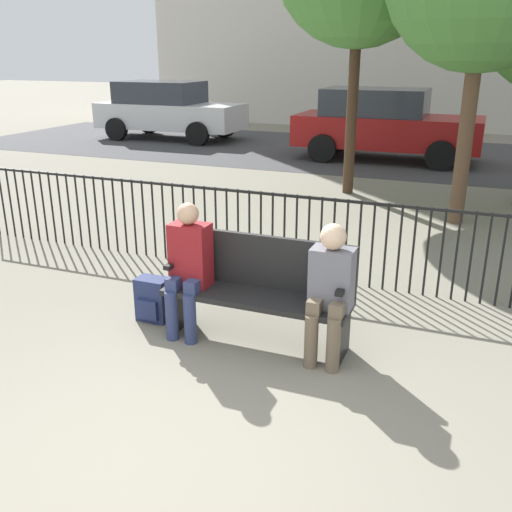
{
  "coord_description": "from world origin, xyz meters",
  "views": [
    {
      "loc": [
        1.65,
        -2.36,
        2.39
      ],
      "look_at": [
        0.0,
        1.77,
        0.8
      ],
      "focal_mm": 40.0,
      "sensor_mm": 36.0,
      "label": 1
    }
  ],
  "objects_px": {
    "backpack": "(153,300)",
    "parked_car_1": "(384,123)",
    "park_bench": "(259,287)",
    "seated_person_1": "(330,286)",
    "parked_car_2": "(168,109)",
    "seated_person_0": "(188,263)"
  },
  "relations": [
    {
      "from": "backpack",
      "to": "parked_car_1",
      "type": "distance_m",
      "value": 9.46
    },
    {
      "from": "park_bench",
      "to": "seated_person_1",
      "type": "xyz_separation_m",
      "value": [
        0.65,
        -0.13,
        0.16
      ]
    },
    {
      "from": "park_bench",
      "to": "seated_person_1",
      "type": "height_order",
      "value": "seated_person_1"
    },
    {
      "from": "parked_car_1",
      "to": "backpack",
      "type": "bearing_deg",
      "value": -92.83
    },
    {
      "from": "backpack",
      "to": "parked_car_2",
      "type": "distance_m",
      "value": 12.17
    },
    {
      "from": "park_bench",
      "to": "seated_person_1",
      "type": "relative_size",
      "value": 1.41
    },
    {
      "from": "seated_person_1",
      "to": "backpack",
      "type": "relative_size",
      "value": 2.77
    },
    {
      "from": "park_bench",
      "to": "backpack",
      "type": "height_order",
      "value": "park_bench"
    },
    {
      "from": "seated_person_0",
      "to": "backpack",
      "type": "xyz_separation_m",
      "value": [
        -0.45,
        0.1,
        -0.46
      ]
    },
    {
      "from": "seated_person_0",
      "to": "parked_car_1",
      "type": "distance_m",
      "value": 9.53
    },
    {
      "from": "backpack",
      "to": "parked_car_1",
      "type": "relative_size",
      "value": 0.1
    },
    {
      "from": "seated_person_1",
      "to": "parked_car_1",
      "type": "height_order",
      "value": "parked_car_1"
    },
    {
      "from": "park_bench",
      "to": "parked_car_1",
      "type": "relative_size",
      "value": 0.39
    },
    {
      "from": "parked_car_1",
      "to": "seated_person_0",
      "type": "bearing_deg",
      "value": -90.09
    },
    {
      "from": "seated_person_0",
      "to": "backpack",
      "type": "relative_size",
      "value": 2.88
    },
    {
      "from": "seated_person_0",
      "to": "parked_car_2",
      "type": "bearing_deg",
      "value": 120.88
    },
    {
      "from": "seated_person_0",
      "to": "seated_person_1",
      "type": "bearing_deg",
      "value": -0.12
    },
    {
      "from": "seated_person_0",
      "to": "backpack",
      "type": "distance_m",
      "value": 0.65
    },
    {
      "from": "park_bench",
      "to": "seated_person_1",
      "type": "distance_m",
      "value": 0.68
    },
    {
      "from": "parked_car_1",
      "to": "seated_person_1",
      "type": "bearing_deg",
      "value": -82.53
    },
    {
      "from": "park_bench",
      "to": "parked_car_1",
      "type": "xyz_separation_m",
      "value": [
        -0.6,
        9.4,
        0.35
      ]
    },
    {
      "from": "seated_person_0",
      "to": "parked_car_2",
      "type": "distance_m",
      "value": 12.47
    }
  ]
}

